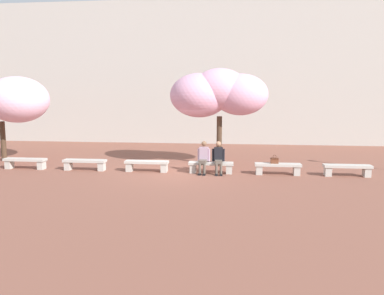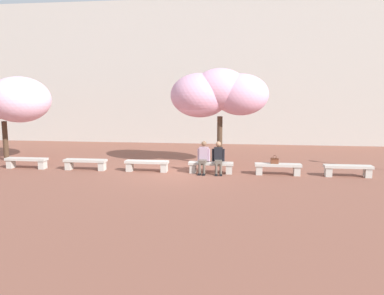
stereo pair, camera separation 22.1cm
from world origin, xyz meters
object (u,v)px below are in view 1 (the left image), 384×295
object	(u,v)px
stone_bench_near_east	(211,166)
stone_bench_west_end	(25,162)
stone_bench_far_east	(347,169)
person_seated_right	(218,156)
stone_bench_center	(147,164)
stone_bench_east_end	(278,167)
cherry_tree_secondary	(2,99)
stone_bench_near_west	(85,163)
handbag	(275,160)
cherry_tree_main	(217,94)
person_seated_left	(204,156)

from	to	relation	value
stone_bench_near_east	stone_bench_west_end	bearing A→B (deg)	180.00
stone_bench_far_east	person_seated_right	bearing A→B (deg)	-179.39
stone_bench_center	stone_bench_far_east	bearing A→B (deg)	0.00
stone_bench_far_east	stone_bench_east_end	bearing A→B (deg)	180.00
stone_bench_far_east	cherry_tree_secondary	world-z (taller)	cherry_tree_secondary
stone_bench_near_west	stone_bench_east_end	size ratio (longest dim) A/B	1.00
stone_bench_near_west	stone_bench_center	distance (m)	2.63
stone_bench_near_west	cherry_tree_secondary	distance (m)	5.61
person_seated_right	stone_bench_center	bearing A→B (deg)	178.96
handbag	cherry_tree_main	distance (m)	3.89
stone_bench_east_end	stone_bench_near_east	bearing A→B (deg)	180.00
stone_bench_near_east	cherry_tree_secondary	size ratio (longest dim) A/B	0.39
stone_bench_near_west	person_seated_right	size ratio (longest dim) A/B	1.39
stone_bench_west_end	cherry_tree_secondary	distance (m)	3.74
stone_bench_center	stone_bench_east_end	bearing A→B (deg)	0.00
stone_bench_near_west	stone_bench_center	size ratio (longest dim) A/B	1.00
person_seated_left	stone_bench_west_end	bearing A→B (deg)	179.60
stone_bench_center	person_seated_left	distance (m)	2.37
person_seated_right	handbag	xyz separation A→B (m)	(2.19, 0.04, -0.12)
cherry_tree_secondary	stone_bench_far_east	bearing A→B (deg)	-6.68
stone_bench_west_end	stone_bench_center	xyz separation A→B (m)	(5.26, 0.00, 0.00)
cherry_tree_main	cherry_tree_secondary	bearing A→B (deg)	179.39
stone_bench_far_east	cherry_tree_main	world-z (taller)	cherry_tree_main
person_seated_left	handbag	bearing A→B (deg)	0.76
stone_bench_near_west	stone_bench_east_end	world-z (taller)	same
stone_bench_near_east	stone_bench_center	bearing A→B (deg)	180.00
cherry_tree_main	person_seated_right	bearing A→B (deg)	-84.44
person_seated_left	cherry_tree_main	xyz separation A→B (m)	(0.43, 1.72, 2.47)
stone_bench_near_west	stone_bench_far_east	distance (m)	10.52
person_seated_right	cherry_tree_main	bearing A→B (deg)	95.56
stone_bench_east_end	cherry_tree_secondary	bearing A→B (deg)	171.93
stone_bench_west_end	stone_bench_east_end	distance (m)	10.52
cherry_tree_secondary	person_seated_right	bearing A→B (deg)	-10.17
person_seated_left	person_seated_right	distance (m)	0.59
stone_bench_near_west	cherry_tree_main	size ratio (longest dim) A/B	0.42
stone_bench_near_east	stone_bench_east_end	world-z (taller)	same
stone_bench_west_end	person_seated_right	distance (m)	8.19
stone_bench_west_end	cherry_tree_secondary	world-z (taller)	cherry_tree_secondary
handbag	cherry_tree_secondary	bearing A→B (deg)	171.77
stone_bench_near_west	handbag	world-z (taller)	handbag
cherry_tree_secondary	stone_bench_near_east	bearing A→B (deg)	-10.17
stone_bench_near_west	person_seated_right	bearing A→B (deg)	-0.55
cherry_tree_main	stone_bench_east_end	bearing A→B (deg)	-33.71
handbag	stone_bench_east_end	bearing A→B (deg)	6.63
stone_bench_east_end	cherry_tree_secondary	distance (m)	12.91
stone_bench_far_east	person_seated_left	xyz separation A→B (m)	(-5.55, -0.05, 0.40)
stone_bench_far_east	stone_bench_center	bearing A→B (deg)	180.00
stone_bench_center	cherry_tree_secondary	distance (m)	7.92
stone_bench_near_east	cherry_tree_main	world-z (taller)	cherry_tree_main
stone_bench_far_east	handbag	distance (m)	2.78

